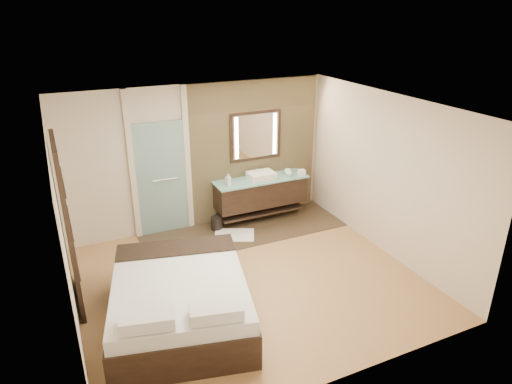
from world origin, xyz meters
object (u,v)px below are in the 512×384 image
vanity (261,192)px  mirror_unit (256,136)px  bed (180,300)px  waste_bin (216,223)px

vanity → mirror_unit: (0.00, 0.24, 1.07)m
vanity → bed: bearing=-133.9°
vanity → waste_bin: bearing=-175.9°
mirror_unit → bed: 3.77m
vanity → mirror_unit: bearing=90.0°
vanity → mirror_unit: mirror_unit is taller
vanity → bed: vanity is taller
mirror_unit → bed: mirror_unit is taller
bed → waste_bin: bed is taller
mirror_unit → bed: (-2.33, -2.67, -1.30)m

